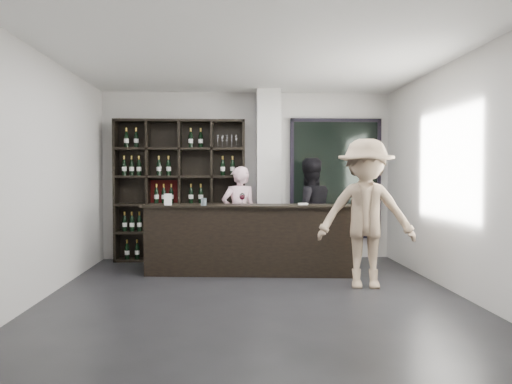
{
  "coord_description": "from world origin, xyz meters",
  "views": [
    {
      "loc": [
        -0.27,
        -5.98,
        1.47
      ],
      "look_at": [
        0.07,
        1.1,
        1.22
      ],
      "focal_mm": 35.0,
      "sensor_mm": 36.0,
      "label": 1
    }
  ],
  "objects": [
    {
      "name": "taster_black",
      "position": [
        0.95,
        1.85,
        0.87
      ],
      "size": [
        0.97,
        0.84,
        1.74
      ],
      "primitive_type": "imported",
      "rotation": [
        0.0,
        0.0,
        3.38
      ],
      "color": "black",
      "rests_on": "floor"
    },
    {
      "name": "customer",
      "position": [
        1.47,
        0.4,
        0.97
      ],
      "size": [
        1.35,
        0.91,
        1.93
      ],
      "primitive_type": "imported",
      "rotation": [
        0.0,
        0.0,
        -0.16
      ],
      "color": "#8F775D",
      "rests_on": "floor"
    },
    {
      "name": "structural_column",
      "position": [
        0.35,
        2.47,
        1.45
      ],
      "size": [
        0.4,
        0.4,
        2.9
      ],
      "primitive_type": "cube",
      "color": "silver",
      "rests_on": "floor"
    },
    {
      "name": "napkin_stack",
      "position": [
        0.79,
        1.35,
        1.03
      ],
      "size": [
        0.14,
        0.14,
        0.02
      ],
      "primitive_type": "cube",
      "rotation": [
        0.0,
        0.0,
        0.02
      ],
      "color": "white",
      "rests_on": "tasting_counter"
    },
    {
      "name": "spit_cup",
      "position": [
        -0.67,
        1.22,
        1.08
      ],
      "size": [
        0.08,
        0.08,
        0.11
      ],
      "primitive_type": "cylinder",
      "rotation": [
        0.0,
        0.0,
        -0.03
      ],
      "color": "#9AB2BD",
      "rests_on": "tasting_counter"
    },
    {
      "name": "wine_glass",
      "position": [
        -0.12,
        1.24,
        1.12
      ],
      "size": [
        0.1,
        0.1,
        0.2
      ],
      "primitive_type": null,
      "rotation": [
        0.0,
        0.0,
        -0.26
      ],
      "color": "white",
      "rests_on": "tasting_counter"
    },
    {
      "name": "glass_panel",
      "position": [
        1.55,
        2.69,
        1.4
      ],
      "size": [
        1.6,
        0.08,
        2.1
      ],
      "color": "black",
      "rests_on": "floor"
    },
    {
      "name": "wine_shelf",
      "position": [
        -1.15,
        2.57,
        1.2
      ],
      "size": [
        2.2,
        0.35,
        2.4
      ],
      "primitive_type": null,
      "color": "black",
      "rests_on": "floor"
    },
    {
      "name": "taster_pink",
      "position": [
        -0.15,
        2.23,
        0.8
      ],
      "size": [
        0.66,
        0.51,
        1.6
      ],
      "primitive_type": "imported",
      "rotation": [
        0.0,
        0.0,
        3.39
      ],
      "color": "#FFC9D7",
      "rests_on": "floor"
    },
    {
      "name": "floor",
      "position": [
        0.0,
        0.0,
        -0.01
      ],
      "size": [
        5.0,
        5.5,
        0.01
      ],
      "primitive_type": "cube",
      "color": "black",
      "rests_on": "ground"
    },
    {
      "name": "tasting_counter",
      "position": [
        -0.0,
        1.36,
        0.51
      ],
      "size": [
        3.11,
        0.65,
        1.02
      ],
      "rotation": [
        0.0,
        0.0,
        -0.09
      ],
      "color": "black",
      "rests_on": "floor"
    },
    {
      "name": "card_stand",
      "position": [
        -1.2,
        1.34,
        1.11
      ],
      "size": [
        0.12,
        0.07,
        0.17
      ],
      "primitive_type": "cube",
      "rotation": [
        0.0,
        0.0,
        0.13
      ],
      "color": "white",
      "rests_on": "tasting_counter"
    }
  ]
}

